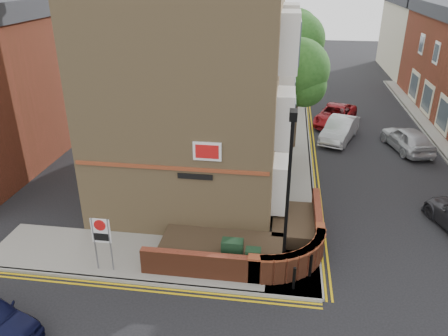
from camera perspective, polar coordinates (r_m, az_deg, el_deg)
ground at (r=16.05m, az=1.56°, el=-16.02°), size 120.00×120.00×0.00m
pavement_corner at (r=17.79m, az=-9.34°, el=-11.49°), size 13.00×3.00×0.12m
pavement_main at (r=29.96m, az=9.02°, el=4.13°), size 2.00×32.00×0.12m
kerb_side at (r=16.67m, az=-10.87°, el=-14.47°), size 13.00×0.15×0.12m
kerb_main_near at (r=30.00m, az=10.93°, el=4.01°), size 0.15×32.00×0.12m
kerb_main_far at (r=28.83m, az=27.17°, el=0.74°), size 0.15×40.00×0.12m
yellow_lines_side at (r=16.52m, az=-11.13°, el=-15.15°), size 13.00×0.28×0.01m
yellow_lines_main at (r=30.03m, az=11.40°, el=3.88°), size 0.28×32.00×0.01m
corner_building at (r=20.94m, az=-3.52°, el=13.02°), size 8.95×10.40×13.60m
garden_wall at (r=18.01m, az=2.52°, el=-10.85°), size 6.80×6.00×1.20m
lamppost at (r=15.08m, az=8.32°, el=-3.78°), size 0.25×0.50×6.30m
utility_cabinet_large at (r=16.64m, az=1.09°, el=-11.15°), size 0.80×0.45×1.20m
utility_cabinet_small at (r=16.38m, az=3.79°, el=-12.12°), size 0.55×0.40×1.10m
bollard_near at (r=15.96m, az=9.14°, el=-14.03°), size 0.11×0.11×0.90m
bollard_far at (r=16.62m, az=11.24°, el=-12.40°), size 0.11×0.11×0.90m
zone_sign at (r=16.62m, az=-15.73°, el=-8.41°), size 0.72×0.07×2.20m
far_terrace_cream at (r=52.18m, az=23.72°, el=15.77°), size 5.40×12.40×8.00m
tree_near at (r=26.76m, az=9.69°, el=11.99°), size 3.64×3.65×6.70m
tree_mid at (r=34.53m, az=9.60°, el=15.68°), size 4.03×4.03×7.42m
tree_far at (r=42.49m, az=9.47°, el=16.98°), size 3.81×3.81×7.00m
traffic_light_assembly at (r=37.88m, az=9.92°, el=12.73°), size 0.20×0.16×4.20m
silver_car_near at (r=29.82m, az=14.89°, el=4.90°), size 3.05×4.82×1.50m
red_car_main at (r=32.92m, az=14.35°, el=6.72°), size 3.75×5.42×1.37m
silver_car_far at (r=29.47m, az=22.85°, el=3.52°), size 2.83×4.72×1.51m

